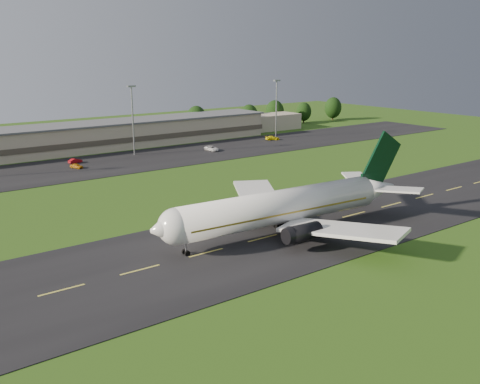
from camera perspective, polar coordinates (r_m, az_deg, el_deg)
ground at (r=94.58m, az=7.62°, el=-3.62°), size 360.00×360.00×0.00m
taxiway at (r=94.56m, az=7.62°, el=-3.59°), size 220.00×30.00×0.10m
apron at (r=152.71m, az=-11.55°, el=3.25°), size 260.00×30.00×0.10m
airliner at (r=88.89m, az=4.72°, el=-1.58°), size 51.30×42.09×15.57m
terminal at (r=176.38m, az=-13.14°, el=5.97°), size 145.00×16.00×8.40m
light_mast_centre at (r=160.10m, az=-11.40°, el=8.37°), size 2.40×1.20×20.35m
light_mast_east at (r=190.17m, az=3.90°, el=9.57°), size 2.40×1.20×20.35m
tree_line at (r=202.02m, az=-4.58°, el=7.70°), size 195.19×9.64×10.42m
service_vehicle_a at (r=146.25m, az=-17.04°, el=2.68°), size 2.94×3.99×1.26m
service_vehicle_b at (r=153.21m, az=-17.17°, el=3.19°), size 4.09×2.28×1.28m
service_vehicle_c at (r=165.37m, az=-3.04°, el=4.67°), size 2.84×5.53×1.49m
service_vehicle_d at (r=186.28m, az=3.49°, el=5.78°), size 5.36×3.66×1.44m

